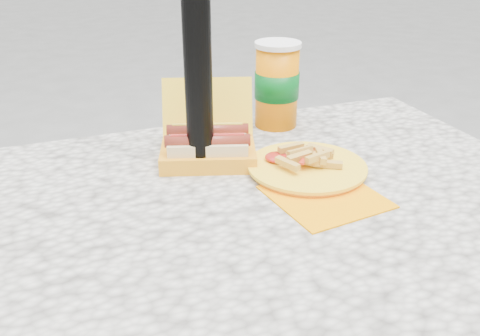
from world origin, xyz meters
name	(u,v)px	position (x,y,z in m)	size (l,w,h in m)	color
picnic_table	(230,261)	(0.00, 0.00, 0.64)	(1.20, 0.80, 0.75)	beige
hotdog_box	(208,146)	(0.02, 0.19, 0.78)	(0.22, 0.22, 0.14)	yellow
fries_plate	(308,168)	(0.18, 0.07, 0.76)	(0.23, 0.31, 0.05)	#FF9500
soda_cup	(277,85)	(0.23, 0.32, 0.85)	(0.10, 0.10, 0.19)	orange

